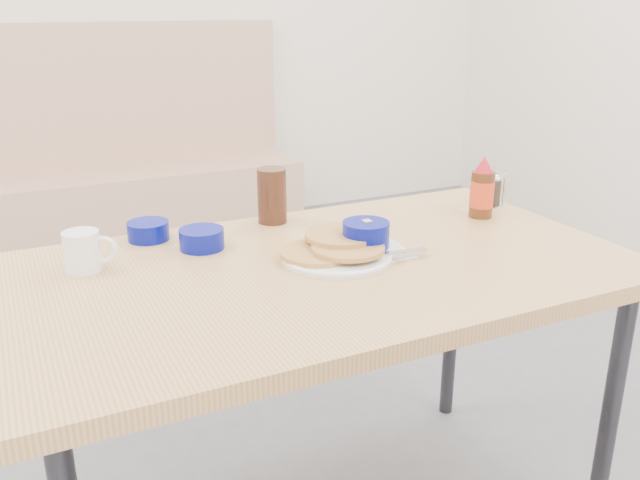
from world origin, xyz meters
name	(u,v)px	position (x,y,z in m)	size (l,w,h in m)	color
booth_bench	(127,184)	(0.00, 2.78, 0.35)	(1.90, 0.56, 1.22)	tan
dining_table	(326,288)	(0.00, 0.25, 0.70)	(1.40, 0.80, 0.76)	tan
pancake_plate	(336,250)	(0.04, 0.27, 0.78)	(0.26, 0.26, 0.05)	white
coffee_mug	(84,251)	(-0.50, 0.45, 0.81)	(0.11, 0.08, 0.09)	white
grits_setting	(366,239)	(0.12, 0.27, 0.79)	(0.22, 0.20, 0.08)	white
creamer_bowl	(148,231)	(-0.33, 0.59, 0.78)	(0.10, 0.10, 0.05)	#050D75
butter_bowl	(202,239)	(-0.22, 0.47, 0.78)	(0.11, 0.11, 0.05)	#050D75
amber_tumbler	(272,196)	(0.01, 0.59, 0.83)	(0.08, 0.08, 0.15)	#381C11
condiment_caddy	(492,194)	(0.64, 0.45, 0.80)	(0.10, 0.08, 0.10)	silver
syrup_bottle	(482,191)	(0.54, 0.38, 0.83)	(0.07, 0.07, 0.17)	#47230F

